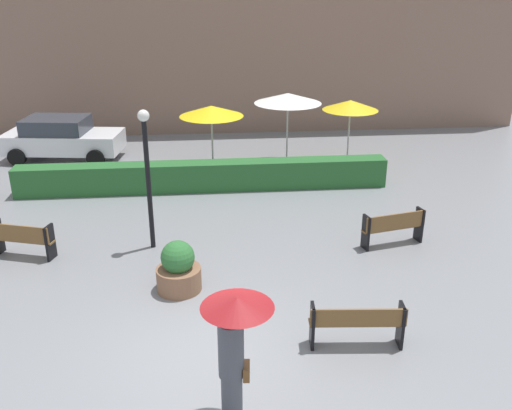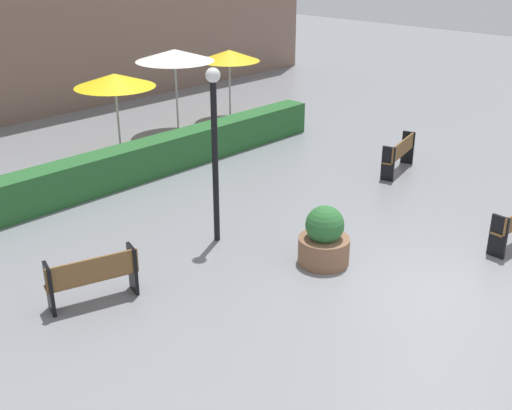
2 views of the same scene
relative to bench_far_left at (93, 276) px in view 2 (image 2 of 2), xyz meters
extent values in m
plane|color=gray|center=(4.36, -4.14, -0.50)|extent=(60.00, 60.00, 0.00)
cube|color=brown|center=(0.02, 0.06, -0.08)|extent=(1.53, 0.70, 0.04)
cube|color=brown|center=(-0.03, -0.09, 0.15)|extent=(1.47, 0.49, 0.42)
cube|color=black|center=(-0.66, 0.25, -0.07)|extent=(0.17, 0.36, 0.87)
cube|color=black|center=(0.68, -0.17, -0.07)|extent=(0.17, 0.36, 0.87)
cube|color=brown|center=(9.05, -0.16, -0.05)|extent=(1.66, 0.60, 0.04)
cube|color=brown|center=(9.09, -0.30, 0.17)|extent=(1.61, 0.41, 0.41)
cube|color=black|center=(8.32, -0.35, -0.06)|extent=(0.13, 0.34, 0.89)
cube|color=black|center=(9.80, -0.01, -0.06)|extent=(0.13, 0.34, 0.89)
cube|color=black|center=(6.25, -4.14, -0.08)|extent=(0.09, 0.35, 0.85)
cylinder|color=brown|center=(3.77, -1.90, -0.25)|extent=(0.97, 0.97, 0.51)
sphere|color=#2D6B33|center=(3.77, -1.90, 0.27)|extent=(0.72, 0.72, 0.72)
cylinder|color=black|center=(3.05, 0.26, 1.11)|extent=(0.12, 0.12, 3.23)
sphere|color=white|center=(3.05, 0.26, 2.84)|extent=(0.28, 0.28, 0.28)
cylinder|color=silver|center=(4.69, 5.89, 0.58)|extent=(0.06, 0.06, 2.18)
cone|color=yellow|center=(4.69, 5.89, 1.67)|extent=(2.15, 2.15, 0.35)
cylinder|color=silver|center=(7.37, 6.66, 0.69)|extent=(0.06, 0.06, 2.40)
cone|color=white|center=(7.37, 6.66, 1.89)|extent=(2.36, 2.36, 0.35)
cylinder|color=silver|center=(9.61, 6.64, 0.55)|extent=(0.06, 0.06, 2.11)
cone|color=yellow|center=(9.61, 6.64, 1.61)|extent=(1.98, 1.98, 0.35)
cube|color=#28602D|center=(4.37, 4.26, -0.05)|extent=(11.65, 0.70, 0.91)
camera|label=1|loc=(4.43, -12.56, 5.76)|focal=39.22mm
camera|label=2|loc=(-4.79, -8.34, 5.21)|focal=44.65mm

